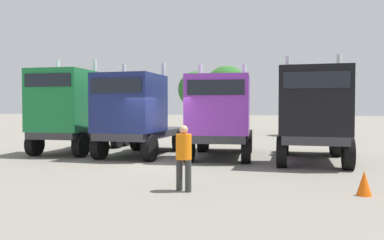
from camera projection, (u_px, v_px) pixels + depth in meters
The scene contains 10 objects.
ground at pixel (156, 164), 14.63m from camera, with size 200.00×200.00×0.00m, color slate.
semi_truck_green at pixel (70, 112), 18.07m from camera, with size 3.26×6.52×4.39m.
semi_truck_navy at pixel (136, 114), 16.88m from camera, with size 2.89×6.27×4.09m.
semi_truck_purple at pixel (220, 115), 16.23m from camera, with size 3.46×6.29×3.98m.
semi_truck_black at pixel (313, 115), 14.73m from camera, with size 2.99×6.37×4.15m.
visitor_in_hivis at pixel (184, 153), 9.91m from camera, with size 0.50×0.50×1.67m.
traffic_cone_mid at pixel (364, 183), 9.43m from camera, with size 0.36×0.36×0.60m, color #F2590C.
oak_far_left at pixel (196, 90), 37.61m from camera, with size 3.51×3.51×5.62m.
oak_far_centre at pixel (227, 88), 32.94m from camera, with size 3.71×3.71×5.63m.
oak_far_right at pixel (312, 87), 29.72m from camera, with size 3.06×3.06×5.26m.
Camera 1 is at (5.97, -13.37, 2.11)m, focal length 36.83 mm.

